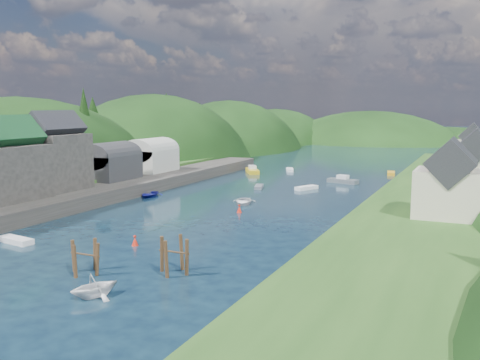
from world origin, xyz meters
The scene contains 14 objects.
ground centered at (0.00, 50.00, 0.00)m, with size 600.00×600.00×0.00m, color black.
hillside_left centered at (-45.00, 75.00, -8.03)m, with size 44.00×245.56×52.00m.
far_hills centered at (1.22, 174.01, -10.80)m, with size 103.00×68.00×44.00m.
hill_trees centered at (1.41, 64.78, 11.12)m, with size 90.98×146.77×12.31m.
quay_left centered at (-24.00, 20.00, 1.00)m, with size 12.00×110.00×2.00m, color #2D2B28.
terrace_left_grass centered at (-31.00, 20.00, 1.25)m, with size 12.00×110.00×2.50m, color #234719.
boat_sheds centered at (-26.00, 39.00, 5.27)m, with size 7.00×21.00×7.50m.
terrace_right centered at (25.00, 40.00, 1.20)m, with size 16.00×120.00×2.40m, color #234719.
right_bank_cottages centered at (28.00, 48.33, 5.84)m, with size 9.00×59.24×8.41m.
piling_cluster_near centered at (-0.08, -3.28, 1.11)m, with size 3.00×2.82×3.36m.
piling_cluster_far centered at (6.78, -0.20, 1.30)m, with size 2.93×2.77×3.73m.
channel_buoy_near centered at (-1.61, 5.89, 0.48)m, with size 0.70×0.70×1.10m.
channel_buoy_far centered at (1.00, 25.57, 0.48)m, with size 0.70×0.70×1.10m.
moored_boats centered at (-2.18, 32.56, 0.48)m, with size 38.18×85.88×1.94m.
Camera 1 is at (29.98, -37.60, 14.14)m, focal length 40.00 mm.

